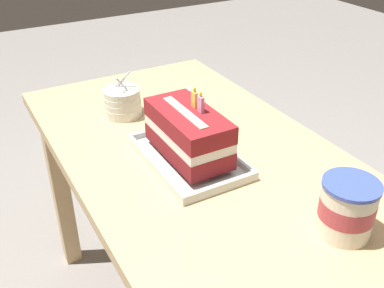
% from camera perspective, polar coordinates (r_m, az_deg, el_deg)
% --- Properties ---
extents(dining_table, '(1.19, 0.68, 0.73)m').
position_cam_1_polar(dining_table, '(1.28, 0.42, -4.78)').
color(dining_table, tan).
rests_on(dining_table, ground_plane).
extents(foil_tray, '(0.32, 0.21, 0.02)m').
position_cam_1_polar(foil_tray, '(1.16, -0.47, -1.75)').
color(foil_tray, silver).
rests_on(foil_tray, dining_table).
extents(birthday_cake, '(0.25, 0.13, 0.17)m').
position_cam_1_polar(birthday_cake, '(1.12, -0.48, 1.49)').
color(birthday_cake, maroon).
rests_on(birthday_cake, foil_tray).
extents(bowl_stack, '(0.12, 0.12, 0.13)m').
position_cam_1_polar(bowl_stack, '(1.39, -8.79, 5.23)').
color(bowl_stack, silver).
rests_on(bowl_stack, dining_table).
extents(ice_cream_tub, '(0.11, 0.11, 0.12)m').
position_cam_1_polar(ice_cream_tub, '(0.96, 18.96, -7.63)').
color(ice_cream_tub, silver).
rests_on(ice_cream_tub, dining_table).
extents(serving_spoon_near_tray, '(0.14, 0.03, 0.01)m').
position_cam_1_polar(serving_spoon_near_tray, '(1.53, -0.08, 6.53)').
color(serving_spoon_near_tray, silver).
rests_on(serving_spoon_near_tray, dining_table).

